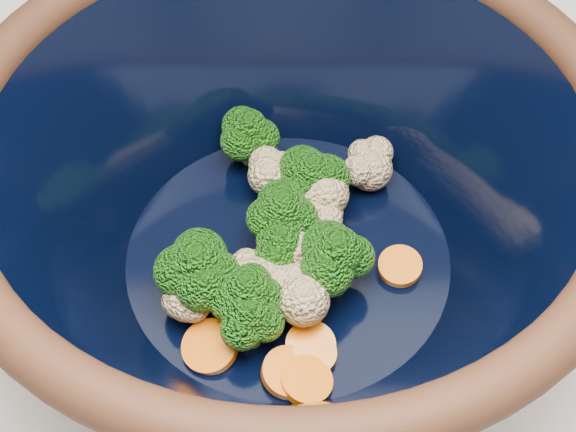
% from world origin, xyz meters
% --- Properties ---
extents(mixing_bowl, '(0.37, 0.37, 0.16)m').
position_xyz_m(mixing_bowl, '(-0.12, 0.01, 0.99)').
color(mixing_bowl, black).
rests_on(mixing_bowl, counter).
extents(vegetable_pile, '(0.16, 0.21, 0.06)m').
position_xyz_m(vegetable_pile, '(-0.12, 0.01, 0.96)').
color(vegetable_pile, '#608442').
rests_on(vegetable_pile, mixing_bowl).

